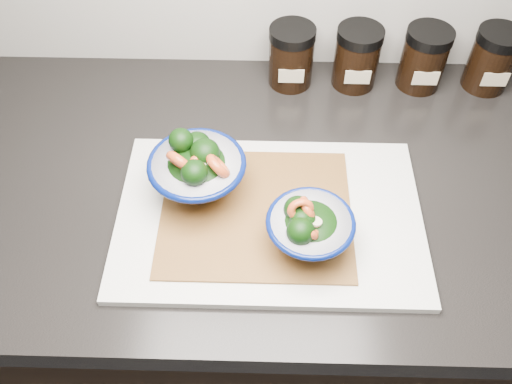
{
  "coord_description": "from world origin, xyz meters",
  "views": [
    {
      "loc": [
        -0.17,
        0.89,
        1.55
      ],
      "look_at": [
        -0.18,
        1.37,
        0.96
      ],
      "focal_mm": 38.0,
      "sensor_mm": 36.0,
      "label": 1
    }
  ],
  "objects_px": {
    "bowl_left": "(198,171)",
    "spice_jar_d": "(492,59)",
    "bowl_right": "(308,228)",
    "cutting_board": "(269,216)",
    "spice_jar_a": "(291,56)",
    "spice_jar_b": "(357,57)",
    "spice_jar_c": "(424,58)"
  },
  "relations": [
    {
      "from": "bowl_left",
      "to": "spice_jar_d",
      "type": "relative_size",
      "value": 1.28
    },
    {
      "from": "bowl_left",
      "to": "spice_jar_d",
      "type": "xyz_separation_m",
      "value": [
        0.5,
        0.28,
        -0.0
      ]
    },
    {
      "from": "cutting_board",
      "to": "spice_jar_a",
      "type": "xyz_separation_m",
      "value": [
        0.03,
        0.32,
        0.05
      ]
    },
    {
      "from": "bowl_right",
      "to": "spice_jar_a",
      "type": "distance_m",
      "value": 0.38
    },
    {
      "from": "spice_jar_d",
      "to": "cutting_board",
      "type": "bearing_deg",
      "value": -140.79
    },
    {
      "from": "spice_jar_a",
      "to": "spice_jar_b",
      "type": "bearing_deg",
      "value": 0.0
    },
    {
      "from": "cutting_board",
      "to": "spice_jar_b",
      "type": "bearing_deg",
      "value": 64.66
    },
    {
      "from": "cutting_board",
      "to": "spice_jar_d",
      "type": "distance_m",
      "value": 0.51
    },
    {
      "from": "bowl_left",
      "to": "bowl_right",
      "type": "xyz_separation_m",
      "value": [
        0.16,
        -0.09,
        -0.01
      ]
    },
    {
      "from": "bowl_left",
      "to": "spice_jar_b",
      "type": "height_order",
      "value": "bowl_left"
    },
    {
      "from": "bowl_right",
      "to": "spice_jar_a",
      "type": "xyz_separation_m",
      "value": [
        -0.02,
        0.37,
        0.0
      ]
    },
    {
      "from": "bowl_left",
      "to": "spice_jar_d",
      "type": "height_order",
      "value": "bowl_left"
    },
    {
      "from": "bowl_right",
      "to": "spice_jar_b",
      "type": "relative_size",
      "value": 1.08
    },
    {
      "from": "spice_jar_b",
      "to": "spice_jar_d",
      "type": "bearing_deg",
      "value": 0.0
    },
    {
      "from": "spice_jar_c",
      "to": "spice_jar_b",
      "type": "bearing_deg",
      "value": 180.0
    },
    {
      "from": "bowl_left",
      "to": "spice_jar_b",
      "type": "relative_size",
      "value": 1.28
    },
    {
      "from": "spice_jar_a",
      "to": "spice_jar_c",
      "type": "height_order",
      "value": "same"
    },
    {
      "from": "cutting_board",
      "to": "spice_jar_c",
      "type": "distance_m",
      "value": 0.42
    },
    {
      "from": "spice_jar_d",
      "to": "bowl_left",
      "type": "bearing_deg",
      "value": -150.57
    },
    {
      "from": "cutting_board",
      "to": "bowl_left",
      "type": "distance_m",
      "value": 0.13
    },
    {
      "from": "spice_jar_a",
      "to": "spice_jar_d",
      "type": "distance_m",
      "value": 0.36
    },
    {
      "from": "bowl_right",
      "to": "spice_jar_b",
      "type": "height_order",
      "value": "same"
    },
    {
      "from": "cutting_board",
      "to": "bowl_left",
      "type": "bearing_deg",
      "value": 159.92
    },
    {
      "from": "bowl_left",
      "to": "spice_jar_d",
      "type": "bearing_deg",
      "value": 29.43
    },
    {
      "from": "spice_jar_b",
      "to": "spice_jar_d",
      "type": "height_order",
      "value": "same"
    },
    {
      "from": "cutting_board",
      "to": "bowl_right",
      "type": "xyz_separation_m",
      "value": [
        0.05,
        -0.05,
        0.05
      ]
    },
    {
      "from": "bowl_right",
      "to": "spice_jar_a",
      "type": "relative_size",
      "value": 1.08
    },
    {
      "from": "cutting_board",
      "to": "bowl_right",
      "type": "distance_m",
      "value": 0.09
    },
    {
      "from": "spice_jar_a",
      "to": "bowl_right",
      "type": "bearing_deg",
      "value": -87.29
    },
    {
      "from": "bowl_right",
      "to": "spice_jar_d",
      "type": "bearing_deg",
      "value": 47.82
    },
    {
      "from": "bowl_right",
      "to": "spice_jar_b",
      "type": "xyz_separation_m",
      "value": [
        0.1,
        0.37,
        0.0
      ]
    },
    {
      "from": "bowl_right",
      "to": "cutting_board",
      "type": "bearing_deg",
      "value": 133.73
    }
  ]
}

